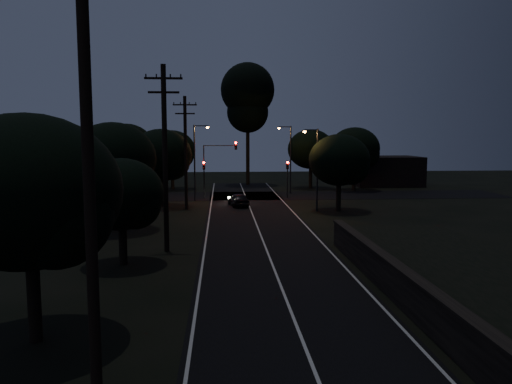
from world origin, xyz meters
TOP-DOWN VIEW (x-y plane):
  - ground at (0.00, 0.00)m, footprint 160.00×160.00m
  - road_surface at (0.00, 31.12)m, footprint 60.00×70.00m
  - retaining_wall at (7.74, 3.00)m, footprint 6.93×26.00m
  - utility_pole_near at (-6.00, -2.00)m, footprint 2.20×0.30m
  - utility_pole_mid at (-6.00, 15.00)m, footprint 2.20×0.30m
  - utility_pole_far at (-6.00, 32.00)m, footprint 2.20×0.30m
  - tree_left_a at (-8.79, 1.88)m, footprint 6.05×6.05m
  - tree_left_b at (-7.84, 11.91)m, footprint 4.51×4.51m
  - tree_left_c at (-10.28, 21.87)m, footprint 6.23×6.23m
  - tree_left_d at (-8.29, 33.88)m, footprint 5.94×5.94m
  - tree_far_nw at (-8.79, 49.88)m, footprint 5.97×5.97m
  - tree_far_w at (-13.77, 45.87)m, footprint 6.52×6.52m
  - tree_far_ne at (9.22, 49.88)m, footprint 6.09×6.09m
  - tree_far_e at (14.22, 46.87)m, footprint 6.24×6.24m
  - tree_right_a at (8.20, 29.89)m, footprint 5.54×5.54m
  - tall_pine at (1.00, 55.00)m, footprint 7.42×7.42m
  - building_left at (-20.00, 52.00)m, footprint 10.00×8.00m
  - building_right at (20.00, 53.00)m, footprint 9.00×7.00m
  - signal_left at (-4.60, 39.99)m, footprint 0.28×0.35m
  - signal_right at (4.60, 39.99)m, footprint 0.28×0.35m
  - signal_mast at (-2.91, 39.99)m, footprint 3.70×0.35m
  - streetlight_a at (-5.31, 38.00)m, footprint 1.66×0.26m
  - streetlight_b at (5.31, 44.00)m, footprint 1.66×0.26m
  - streetlight_c at (5.83, 30.00)m, footprint 1.46×0.26m
  - car at (-1.03, 33.68)m, footprint 2.20×4.06m

SIDE VIEW (x-z plane):
  - ground at x=0.00m, z-range 0.00..0.00m
  - road_surface at x=0.00m, z-range 0.00..0.03m
  - retaining_wall at x=7.74m, z-range -0.18..1.42m
  - car at x=-1.03m, z-range 0.00..1.31m
  - building_right at x=20.00m, z-range 0.00..4.00m
  - building_left at x=-20.00m, z-range 0.00..4.40m
  - signal_left at x=-4.60m, z-range 0.79..4.89m
  - signal_right at x=4.60m, z-range 0.79..4.89m
  - tree_left_b at x=-7.84m, z-range 0.85..6.58m
  - signal_mast at x=-2.91m, z-range 1.21..7.46m
  - streetlight_c at x=5.83m, z-range 0.60..8.10m
  - tree_right_a at x=8.20m, z-range 1.05..8.09m
  - streetlight_a at x=-5.31m, z-range 0.64..8.64m
  - streetlight_b at x=5.31m, z-range 0.64..8.64m
  - tree_left_d at x=-8.29m, z-range 1.12..8.66m
  - tree_far_nw at x=-8.79m, z-range 1.12..8.68m
  - tree_left_a at x=-8.79m, z-range 1.12..8.78m
  - tree_far_ne at x=9.22m, z-range 1.13..8.83m
  - tree_left_c at x=-10.28m, z-range 1.15..9.03m
  - tree_far_e at x=14.22m, z-range 1.17..9.09m
  - tree_far_w at x=-13.77m, z-range 1.24..9.55m
  - utility_pole_far at x=-6.00m, z-range 0.23..10.73m
  - utility_pole_mid at x=-6.00m, z-range 0.24..11.24m
  - utility_pole_near at x=-6.00m, z-range 0.25..12.25m
  - tall_pine at x=1.00m, z-range 3.73..20.59m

